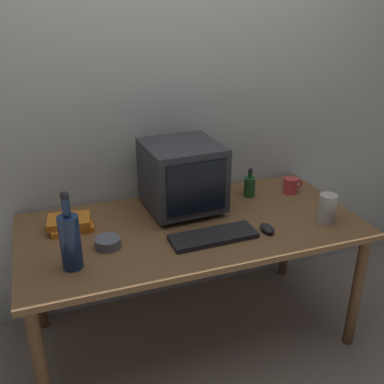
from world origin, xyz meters
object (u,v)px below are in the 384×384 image
(book_stack, at_px, (70,223))
(bottle_tall, at_px, (70,240))
(bottle_short, at_px, (250,186))
(mug, at_px, (291,186))
(crt_monitor, at_px, (182,176))
(keyboard, at_px, (213,236))
(cd_spindle, at_px, (108,243))
(computer_mouse, at_px, (267,228))
(metal_canister, at_px, (327,208))

(book_stack, bearing_deg, bottle_tall, -93.57)
(bottle_short, height_order, mug, bottle_short)
(crt_monitor, xyz_separation_m, keyboard, (0.04, -0.35, -0.18))
(bottle_tall, distance_m, cd_spindle, 0.23)
(crt_monitor, height_order, keyboard, crt_monitor)
(keyboard, height_order, mug, mug)
(crt_monitor, bearing_deg, computer_mouse, -50.67)
(keyboard, bearing_deg, bottle_tall, -179.41)
(crt_monitor, distance_m, computer_mouse, 0.52)
(bottle_short, bearing_deg, cd_spindle, -161.40)
(mug, bearing_deg, keyboard, -151.31)
(keyboard, bearing_deg, crt_monitor, 94.63)
(bottle_tall, bearing_deg, crt_monitor, 31.20)
(computer_mouse, bearing_deg, keyboard, 173.87)
(metal_canister, bearing_deg, bottle_tall, 179.51)
(computer_mouse, height_order, cd_spindle, cd_spindle)
(book_stack, relative_size, mug, 1.87)
(crt_monitor, xyz_separation_m, bottle_tall, (-0.62, -0.37, -0.06))
(cd_spindle, bearing_deg, computer_mouse, -9.03)
(bottle_short, distance_m, cd_spindle, 0.92)
(crt_monitor, xyz_separation_m, mug, (0.66, -0.01, -0.15))
(keyboard, height_order, bottle_short, bottle_short)
(mug, height_order, metal_canister, metal_canister)
(book_stack, bearing_deg, computer_mouse, -21.35)
(keyboard, distance_m, mug, 0.72)
(cd_spindle, xyz_separation_m, metal_canister, (1.09, -0.13, 0.05))
(keyboard, distance_m, computer_mouse, 0.28)
(bottle_short, bearing_deg, computer_mouse, -104.49)
(computer_mouse, distance_m, metal_canister, 0.34)
(bottle_short, distance_m, mug, 0.25)
(crt_monitor, bearing_deg, book_stack, -177.63)
(bottle_short, bearing_deg, book_stack, -176.71)
(computer_mouse, relative_size, mug, 0.83)
(keyboard, distance_m, bottle_tall, 0.67)
(computer_mouse, bearing_deg, metal_canister, -1.49)
(crt_monitor, bearing_deg, metal_canister, -30.85)
(book_stack, bearing_deg, cd_spindle, -57.94)
(mug, bearing_deg, crt_monitor, 179.27)
(metal_canister, bearing_deg, crt_monitor, 149.15)
(metal_canister, bearing_deg, book_stack, 163.80)
(keyboard, bearing_deg, computer_mouse, -7.01)
(computer_mouse, xyz_separation_m, bottle_short, (0.11, 0.41, 0.05))
(bottle_tall, relative_size, metal_canister, 2.38)
(bottle_tall, distance_m, mug, 1.34)
(bottle_short, height_order, cd_spindle, bottle_short)
(mug, bearing_deg, cd_spindle, -167.36)
(bottle_tall, bearing_deg, keyboard, 1.95)
(computer_mouse, bearing_deg, mug, 45.85)
(bottle_short, xyz_separation_m, metal_canister, (0.23, -0.42, 0.01))
(crt_monitor, bearing_deg, bottle_short, 4.59)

